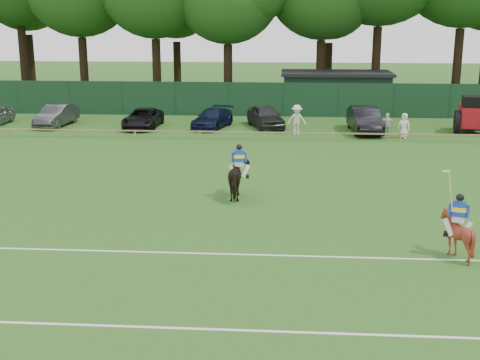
# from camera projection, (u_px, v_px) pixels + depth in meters

# --- Properties ---
(ground) EXTENTS (160.00, 160.00, 0.00)m
(ground) POSITION_uv_depth(u_px,v_px,m) (219.00, 243.00, 21.35)
(ground) COLOR #1E4C14
(ground) RESTS_ON ground
(horse_dark) EXTENTS (1.10, 2.11, 1.72)m
(horse_dark) POSITION_uv_depth(u_px,v_px,m) (239.00, 178.00, 26.33)
(horse_dark) COLOR black
(horse_dark) RESTS_ON ground
(horse_chestnut) EXTENTS (1.55, 1.64, 1.46)m
(horse_chestnut) POSITION_uv_depth(u_px,v_px,m) (457.00, 235.00, 19.99)
(horse_chestnut) COLOR maroon
(horse_chestnut) RESTS_ON ground
(sedan_grey) EXTENTS (1.90, 4.45, 1.43)m
(sedan_grey) POSITION_uv_depth(u_px,v_px,m) (56.00, 115.00, 43.22)
(sedan_grey) COLOR #2F3032
(sedan_grey) RESTS_ON ground
(suv_black) EXTENTS (2.14, 4.57, 1.26)m
(suv_black) POSITION_uv_depth(u_px,v_px,m) (143.00, 118.00, 42.53)
(suv_black) COLOR black
(suv_black) RESTS_ON ground
(sedan_navy) EXTENTS (2.82, 4.65, 1.26)m
(sedan_navy) POSITION_uv_depth(u_px,v_px,m) (212.00, 118.00, 42.51)
(sedan_navy) COLOR black
(sedan_navy) RESTS_ON ground
(hatch_grey) EXTENTS (3.01, 4.68, 1.48)m
(hatch_grey) POSITION_uv_depth(u_px,v_px,m) (266.00, 116.00, 42.58)
(hatch_grey) COLOR #29292B
(hatch_grey) RESTS_ON ground
(estate_black) EXTENTS (1.95, 4.99, 1.62)m
(estate_black) POSITION_uv_depth(u_px,v_px,m) (365.00, 120.00, 40.88)
(estate_black) COLOR black
(estate_black) RESTS_ON ground
(spectator_left) EXTENTS (1.29, 0.85, 1.87)m
(spectator_left) POSITION_uv_depth(u_px,v_px,m) (297.00, 120.00, 40.08)
(spectator_left) COLOR silver
(spectator_left) RESTS_ON ground
(spectator_mid) EXTENTS (0.94, 0.53, 1.52)m
(spectator_mid) POSITION_uv_depth(u_px,v_px,m) (387.00, 125.00, 39.16)
(spectator_mid) COLOR silver
(spectator_mid) RESTS_ON ground
(spectator_right) EXTENTS (0.89, 0.77, 1.53)m
(spectator_right) POSITION_uv_depth(u_px,v_px,m) (404.00, 126.00, 38.96)
(spectator_right) COLOR white
(spectator_right) RESTS_ON ground
(rider_dark) EXTENTS (0.94, 0.40, 1.41)m
(rider_dark) POSITION_uv_depth(u_px,v_px,m) (239.00, 160.00, 26.13)
(rider_dark) COLOR silver
(rider_dark) RESTS_ON ground
(rider_chestnut) EXTENTS (0.92, 0.74, 2.05)m
(rider_chestnut) POSITION_uv_depth(u_px,v_px,m) (459.00, 214.00, 19.80)
(rider_chestnut) COLOR silver
(rider_chestnut) RESTS_ON ground
(pitch_lines) EXTENTS (60.00, 5.10, 0.01)m
(pitch_lines) POSITION_uv_depth(u_px,v_px,m) (206.00, 286.00, 17.97)
(pitch_lines) COLOR silver
(pitch_lines) RESTS_ON ground
(pitch_rail) EXTENTS (62.10, 0.10, 0.50)m
(pitch_rail) POSITION_uv_depth(u_px,v_px,m) (249.00, 132.00, 38.61)
(pitch_rail) COLOR #997F5B
(pitch_rail) RESTS_ON ground
(perimeter_fence) EXTENTS (92.08, 0.08, 2.50)m
(perimeter_fence) POSITION_uv_depth(u_px,v_px,m) (256.00, 99.00, 47.09)
(perimeter_fence) COLOR #14351E
(perimeter_fence) RESTS_ON ground
(utility_shed) EXTENTS (8.40, 4.40, 3.04)m
(utility_shed) POSITION_uv_depth(u_px,v_px,m) (336.00, 91.00, 49.50)
(utility_shed) COLOR #14331E
(utility_shed) RESTS_ON ground
(tree_row) EXTENTS (96.00, 12.00, 21.00)m
(tree_row) POSITION_uv_depth(u_px,v_px,m) (284.00, 102.00, 54.99)
(tree_row) COLOR #26561C
(tree_row) RESTS_ON ground
(tractor) EXTENTS (2.31, 3.08, 2.36)m
(tractor) POSITION_uv_depth(u_px,v_px,m) (471.00, 115.00, 40.72)
(tractor) COLOR #A30F19
(tractor) RESTS_ON ground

